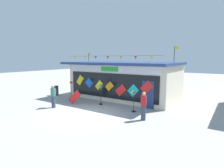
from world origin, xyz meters
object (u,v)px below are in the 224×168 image
Objects in this scene: display_kite_on_ground at (75,97)px; person_mid_plaza at (144,106)px; kite_shop_building at (125,80)px; trash_bin at (56,90)px; wind_spinner_center_left at (134,99)px; person_near_camera at (53,96)px; wind_spinner_far_left at (72,88)px; wind_spinner_left at (101,89)px.

person_mid_plaza is at bearing -4.40° from display_kite_on_ground.
kite_shop_building is at bearing 66.74° from display_kite_on_ground.
trash_bin is at bearing 160.32° from display_kite_on_ground.
wind_spinner_center_left is 5.90m from person_near_camera.
wind_spinner_far_left is at bearing 179.63° from wind_spinner_center_left.
wind_spinner_center_left is at bearing 7.98° from display_kite_on_ground.
kite_shop_building is at bearing -108.41° from person_mid_plaza.
kite_shop_building is 5.81× the size of person_mid_plaza.
wind_spinner_center_left is at bearing -6.66° from wind_spinner_left.
wind_spinner_far_left reaches higher than person_near_camera.
wind_spinner_far_left is 1.11× the size of wind_spinner_center_left.
wind_spinner_far_left is at bearing -68.11° from person_mid_plaza.
display_kite_on_ground is at bearing -19.68° from trash_bin.
wind_spinner_far_left is at bearing -128.36° from kite_shop_building.
wind_spinner_far_left is 2.86m from wind_spinner_left.
wind_spinner_far_left is 1.00× the size of person_mid_plaza.
kite_shop_building is 6.45× the size of wind_spinner_center_left.
wind_spinner_far_left reaches higher than wind_spinner_center_left.
trash_bin is at bearing 166.26° from wind_spinner_far_left.
trash_bin is 0.88× the size of display_kite_on_ground.
kite_shop_building is at bearing 127.78° from wind_spinner_center_left.
wind_spinner_center_left is 1.43× the size of display_kite_on_ground.
kite_shop_building is at bearing 87.68° from wind_spinner_left.
trash_bin is (-8.98, 0.79, -0.41)m from wind_spinner_center_left.
wind_spinner_far_left is 1.59× the size of display_kite_on_ground.
wind_spinner_left is 1.07× the size of wind_spinner_center_left.
person_near_camera is (-5.42, -2.32, 0.01)m from wind_spinner_center_left.
person_near_camera reaches higher than wind_spinner_left.
kite_shop_building reaches higher than wind_spinner_left.
person_near_camera is at bearing -48.76° from person_mid_plaza.
wind_spinner_far_left is at bearing -173.53° from wind_spinner_left.
wind_spinner_left is at bearing -92.32° from kite_shop_building.
trash_bin is 4.37m from display_kite_on_ground.
display_kite_on_ground is (-1.92, -4.48, -1.09)m from kite_shop_building.
wind_spinner_left is at bearing 6.47° from wind_spinner_far_left.
person_near_camera and person_mid_plaza have the same top height.
wind_spinner_center_left is 1.62× the size of trash_bin.
kite_shop_building reaches higher than person_near_camera.
wind_spinner_far_left is 1.80× the size of trash_bin.
person_mid_plaza is (7.16, -1.19, -0.25)m from wind_spinner_far_left.
wind_spinner_center_left is 9.02m from trash_bin.
wind_spinner_center_left reaches higher than trash_bin.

